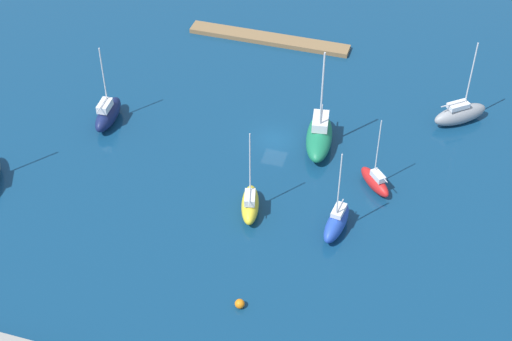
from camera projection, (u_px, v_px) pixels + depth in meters
water at (275, 140)px, 83.52m from camera, size 160.00×160.00×0.00m
pier_dock at (269, 39)px, 98.30m from camera, size 20.62×2.33×0.58m
sailboat_gray_by_breakwater at (460, 114)px, 85.06m from camera, size 6.23×5.58×10.16m
sailboat_navy_off_beacon at (108, 114)px, 85.00m from camera, size 2.27×5.99×9.44m
sailboat_yellow_far_south at (250, 204)px, 74.49m from camera, size 2.90×5.42×9.52m
sailboat_blue_center_basin at (336, 222)px, 72.60m from camera, size 2.33×5.45×9.70m
sailboat_green_inner_mooring at (319, 136)px, 81.97m from camera, size 3.90×8.29×11.94m
sailboat_red_near_pier at (375, 181)px, 77.25m from camera, size 4.14×4.34×8.30m
mooring_buoy_orange at (240, 304)px, 66.22m from camera, size 0.85×0.85×0.85m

